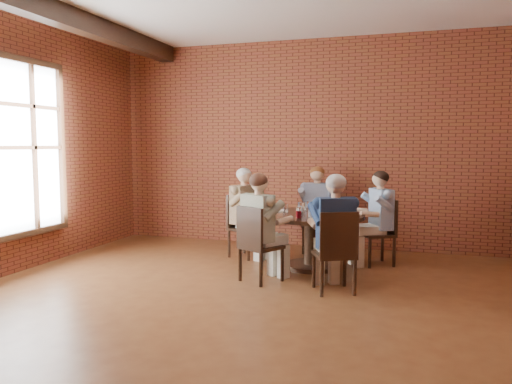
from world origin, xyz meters
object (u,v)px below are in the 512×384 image
(diner_b, at_px, (317,210))
(chair_e, at_px, (336,249))
(dining_table, at_px, (311,230))
(smartphone, at_px, (327,217))
(diner_e, at_px, (334,233))
(diner_a, at_px, (377,218))
(chair_c, at_px, (242,223))
(diner_c, at_px, (246,213))
(diner_d, at_px, (261,228))
(chair_d, at_px, (256,241))
(chair_b, at_px, (317,219))
(chair_a, at_px, (382,229))

(diner_b, distance_m, chair_e, 2.22)
(dining_table, xyz_separation_m, smartphone, (0.26, -0.30, 0.23))
(diner_e, bearing_deg, diner_b, -98.61)
(diner_a, xyz_separation_m, chair_c, (-1.99, -0.06, -0.15))
(dining_table, height_order, diner_c, diner_c)
(diner_c, relative_size, chair_e, 1.41)
(dining_table, bearing_deg, diner_d, -118.88)
(chair_d, height_order, smartphone, chair_d)
(dining_table, relative_size, chair_c, 1.52)
(diner_e, bearing_deg, diner_c, -66.82)
(diner_d, height_order, smartphone, diner_d)
(diner_b, height_order, diner_d, diner_b)
(diner_b, bearing_deg, diner_e, -80.79)
(diner_a, distance_m, diner_e, 1.53)
(chair_d, bearing_deg, chair_b, -71.48)
(dining_table, distance_m, diner_a, 0.97)
(dining_table, relative_size, chair_b, 1.52)
(chair_d, distance_m, chair_e, 1.02)
(chair_a, distance_m, diner_b, 1.17)
(diner_a, bearing_deg, chair_e, -41.37)
(chair_c, xyz_separation_m, diner_e, (1.61, -1.42, 0.17))
(chair_c, bearing_deg, dining_table, -90.00)
(chair_e, distance_m, diner_e, 0.19)
(chair_a, bearing_deg, dining_table, -90.00)
(chair_c, distance_m, chair_e, 2.23)
(chair_a, distance_m, diner_d, 1.93)
(chair_a, xyz_separation_m, chair_c, (-2.06, -0.10, 0.00))
(diner_a, xyz_separation_m, diner_d, (-1.30, -1.31, 0.01))
(smartphone, bearing_deg, chair_b, 124.84)
(dining_table, xyz_separation_m, chair_e, (0.50, -1.09, -0.01))
(diner_b, relative_size, chair_e, 1.42)
(diner_c, bearing_deg, chair_b, -32.03)
(chair_c, height_order, smartphone, chair_c)
(chair_c, height_order, diner_c, diner_c)
(diner_c, bearing_deg, smartphone, -97.61)
(chair_b, height_order, diner_e, diner_e)
(chair_c, bearing_deg, chair_e, -112.82)
(chair_e, bearing_deg, chair_d, -34.60)
(diner_b, height_order, chair_e, diner_b)
(diner_b, bearing_deg, diner_a, -37.29)
(chair_b, relative_size, diner_c, 0.71)
(smartphone, bearing_deg, dining_table, 150.13)
(diner_b, xyz_separation_m, diner_d, (-0.34, -1.87, -0.00))
(chair_b, height_order, diner_b, diner_b)
(diner_b, relative_size, chair_c, 1.43)
(chair_e, bearing_deg, dining_table, -90.00)
(chair_e, distance_m, smartphone, 0.86)
(diner_a, xyz_separation_m, chair_e, (-0.34, -1.56, -0.15))
(chair_e, height_order, diner_e, diner_e)
(diner_d, xyz_separation_m, diner_e, (0.93, -0.17, 0.01))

